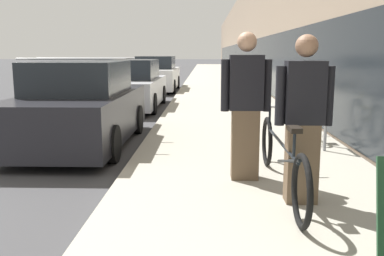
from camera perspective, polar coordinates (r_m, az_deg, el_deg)
sidewalk_slab at (r=24.70m, az=3.27°, el=6.20°), size 3.53×70.00×0.12m
storefront_facade at (r=33.49m, az=14.92°, el=11.70°), size 10.01×70.00×5.76m
tandem_bicycle at (r=5.04m, az=11.76°, el=-4.03°), size 0.52×2.89×0.88m
person_rider at (r=4.60m, az=14.63°, el=1.02°), size 0.60×0.23×1.77m
person_bystander at (r=5.35m, az=7.17°, el=2.84°), size 0.62×0.24×1.83m
bike_rack_hoop at (r=7.49m, az=16.87°, el=1.38°), size 0.05×0.60×0.84m
cruiser_bike_nearest at (r=8.40m, az=14.35°, el=1.37°), size 0.52×1.65×0.86m
parked_sedan_curbside at (r=8.09m, az=-14.59°, el=2.63°), size 1.87×4.11×1.61m
vintage_roadster_curbside at (r=13.30m, az=-8.23°, el=5.52°), size 1.88×4.40×1.49m
parked_sedan_far at (r=19.29m, az=-4.77°, el=7.05°), size 1.88×4.57×1.55m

